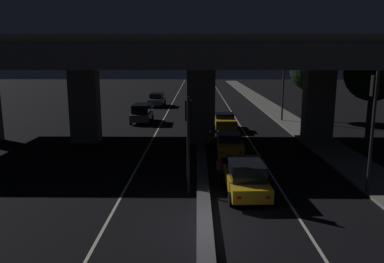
# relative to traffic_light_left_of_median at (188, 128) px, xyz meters

# --- Properties ---
(ground_plane) EXTENTS (200.00, 200.00, 0.00)m
(ground_plane) POSITION_rel_traffic_light_left_of_median_xyz_m (0.70, -3.94, -3.17)
(ground_plane) COLOR black
(lane_line_left_inner) EXTENTS (0.12, 126.00, 0.00)m
(lane_line_left_inner) POSITION_rel_traffic_light_left_of_median_xyz_m (-3.14, 31.06, -3.17)
(lane_line_left_inner) COLOR beige
(lane_line_left_inner) RESTS_ON ground_plane
(lane_line_right_inner) EXTENTS (0.12, 126.00, 0.00)m
(lane_line_right_inner) POSITION_rel_traffic_light_left_of_median_xyz_m (4.54, 31.06, -3.17)
(lane_line_right_inner) COLOR beige
(lane_line_right_inner) RESTS_ON ground_plane
(median_divider) EXTENTS (0.60, 126.00, 0.28)m
(median_divider) POSITION_rel_traffic_light_left_of_median_xyz_m (0.70, 31.06, -3.03)
(median_divider) COLOR #4C4C51
(median_divider) RESTS_ON ground_plane
(sidewalk_right) EXTENTS (2.83, 126.00, 0.14)m
(sidewalk_right) POSITION_rel_traffic_light_left_of_median_xyz_m (9.79, 24.06, -3.10)
(sidewalk_right) COLOR slate
(sidewalk_right) RESTS_ON ground_plane
(elevated_overpass) EXTENTS (41.25, 12.53, 8.08)m
(elevated_overpass) POSITION_rel_traffic_light_left_of_median_xyz_m (0.40, 11.03, 3.01)
(elevated_overpass) COLOR #5B5956
(elevated_overpass) RESTS_ON ground_plane
(traffic_light_left_of_median) EXTENTS (0.30, 0.49, 4.64)m
(traffic_light_left_of_median) POSITION_rel_traffic_light_left_of_median_xyz_m (0.00, 0.00, 0.00)
(traffic_light_left_of_median) COLOR black
(traffic_light_left_of_median) RESTS_ON ground_plane
(traffic_light_right_of_median) EXTENTS (0.30, 0.49, 5.79)m
(traffic_light_right_of_median) POSITION_rel_traffic_light_left_of_median_xyz_m (8.48, -0.01, 0.75)
(traffic_light_right_of_median) COLOR black
(traffic_light_right_of_median) RESTS_ON ground_plane
(street_lamp) EXTENTS (2.47, 0.32, 8.48)m
(street_lamp) POSITION_rel_traffic_light_left_of_median_xyz_m (8.68, 20.51, 1.83)
(street_lamp) COLOR #2D2D30
(street_lamp) RESTS_ON ground_plane
(car_taxi_yellow_lead) EXTENTS (2.02, 4.13, 1.64)m
(car_taxi_yellow_lead) POSITION_rel_traffic_light_left_of_median_xyz_m (2.69, -0.24, -2.33)
(car_taxi_yellow_lead) COLOR gold
(car_taxi_yellow_lead) RESTS_ON ground_plane
(car_taxi_yellow_second) EXTENTS (1.93, 4.49, 1.44)m
(car_taxi_yellow_second) POSITION_rel_traffic_light_left_of_median_xyz_m (2.59, 7.48, -2.46)
(car_taxi_yellow_second) COLOR gold
(car_taxi_yellow_second) RESTS_ON ground_plane
(car_taxi_yellow_third) EXTENTS (2.08, 4.14, 1.52)m
(car_taxi_yellow_third) POSITION_rel_traffic_light_left_of_median_xyz_m (2.84, 16.08, -2.38)
(car_taxi_yellow_third) COLOR gold
(car_taxi_yellow_third) RESTS_ON ground_plane
(car_grey_lead_oncoming) EXTENTS (2.00, 4.22, 1.87)m
(car_grey_lead_oncoming) POSITION_rel_traffic_light_left_of_median_xyz_m (-5.10, 19.76, -2.20)
(car_grey_lead_oncoming) COLOR #515459
(car_grey_lead_oncoming) RESTS_ON ground_plane
(car_grey_second_oncoming) EXTENTS (2.11, 4.43, 1.73)m
(car_grey_second_oncoming) POSITION_rel_traffic_light_left_of_median_xyz_m (-4.96, 32.59, -2.27)
(car_grey_second_oncoming) COLOR #515459
(car_grey_second_oncoming) RESTS_ON ground_plane
(motorcycle_black_filtering_near) EXTENTS (0.34, 1.82, 1.36)m
(motorcycle_black_filtering_near) POSITION_rel_traffic_light_left_of_median_xyz_m (1.57, 1.62, -2.59)
(motorcycle_black_filtering_near) COLOR black
(motorcycle_black_filtering_near) RESTS_ON ground_plane
(motorcycle_red_filtering_mid) EXTENTS (0.33, 1.85, 1.42)m
(motorcycle_red_filtering_mid) POSITION_rel_traffic_light_left_of_median_xyz_m (1.32, 8.46, -2.57)
(motorcycle_red_filtering_mid) COLOR black
(motorcycle_red_filtering_mid) RESTS_ON ground_plane
(roadside_tree_kerbside_near) EXTENTS (3.80, 3.80, 7.26)m
(roadside_tree_kerbside_near) POSITION_rel_traffic_light_left_of_median_xyz_m (12.30, 8.61, 2.16)
(roadside_tree_kerbside_near) COLOR #2D2116
(roadside_tree_kerbside_near) RESTS_ON ground_plane
(roadside_tree_kerbside_mid) EXTENTS (4.19, 4.19, 7.21)m
(roadside_tree_kerbside_mid) POSITION_rel_traffic_light_left_of_median_xyz_m (12.02, 21.67, 1.93)
(roadside_tree_kerbside_mid) COLOR #38281C
(roadside_tree_kerbside_mid) RESTS_ON ground_plane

